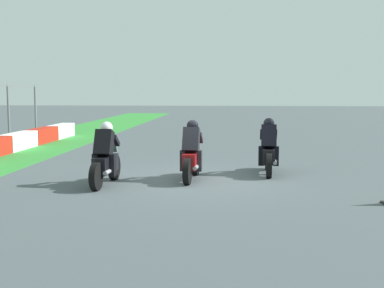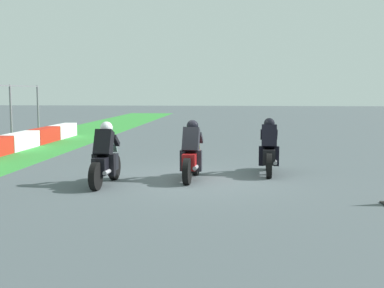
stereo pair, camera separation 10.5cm
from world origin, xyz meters
name	(u,v)px [view 1 (the left image)]	position (x,y,z in m)	size (l,w,h in m)	color
ground_plane	(196,180)	(0.00, 0.00, 0.00)	(120.00, 120.00, 0.00)	#495256
rider_lane_a	(269,151)	(1.12, -1.89, 0.62)	(2.04, 0.55, 1.51)	black
rider_lane_b	(192,155)	(0.04, 0.10, 0.62)	(2.04, 0.55, 1.51)	black
rider_lane_c	(106,159)	(-0.83, 2.10, 0.62)	(2.04, 0.55, 1.51)	black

